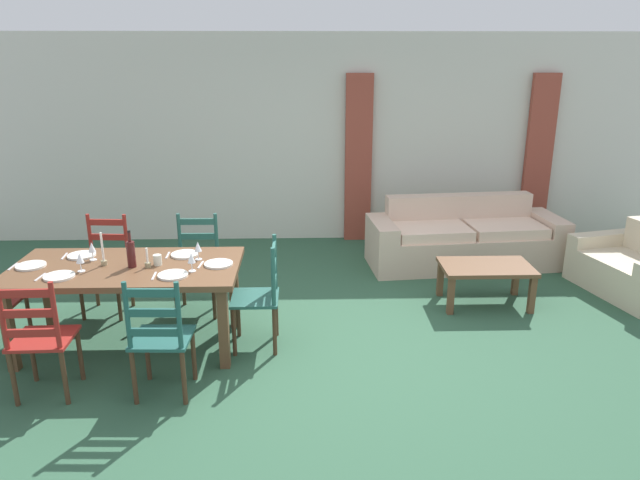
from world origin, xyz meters
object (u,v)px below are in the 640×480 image
object	(u,v)px
dining_chair_far_right	(197,265)
dining_chair_head_east	(261,295)
dining_chair_near_left	(40,338)
wine_glass_near_left	(80,259)
wine_bottle	(131,254)
wine_glass_near_right	(191,259)
dining_table	(126,275)
coffee_table	(486,271)
dining_chair_far_left	(106,265)
wine_glass_far_right	(198,247)
dining_chair_near_right	(160,338)
wine_glass_far_left	(92,248)
couch	(463,240)
armchair_upholstered	(638,270)
coffee_cup_primary	(158,260)

from	to	relation	value
dining_chair_far_right	dining_chair_head_east	distance (m)	1.02
dining_chair_near_left	wine_glass_near_left	world-z (taller)	dining_chair_near_left
dining_chair_near_left	wine_bottle	size ratio (longest dim) A/B	3.04
wine_glass_near_right	dining_chair_head_east	bearing A→B (deg)	14.19
dining_table	coffee_table	world-z (taller)	dining_table
dining_chair_far_left	wine_bottle	distance (m)	1.01
wine_glass_far_right	dining_chair_far_right	bearing A→B (deg)	102.07
dining_chair_near_right	wine_glass_near_left	distance (m)	1.08
dining_chair_near_left	dining_chair_head_east	bearing A→B (deg)	26.05
wine_glass_far_left	wine_glass_far_right	bearing A→B (deg)	-0.73
dining_table	couch	world-z (taller)	couch
dining_chair_far_left	dining_chair_head_east	xyz separation A→B (m)	(1.56, -0.77, 0.00)
wine_glass_near_left	couch	bearing A→B (deg)	29.92
dining_chair_near_left	dining_chair_near_right	bearing A→B (deg)	-0.87
wine_glass_near_right	armchair_upholstered	distance (m)	4.66
dining_chair_near_right	wine_bottle	size ratio (longest dim) A/B	3.04
dining_chair_near_right	dining_chair_far_right	size ratio (longest dim) A/B	1.00
armchair_upholstered	dining_chair_head_east	bearing A→B (deg)	-164.45
wine_glass_near_right	armchair_upholstered	size ratio (longest dim) A/B	0.12
wine_glass_far_left	couch	distance (m)	4.22
wine_glass_far_right	armchair_upholstered	size ratio (longest dim) A/B	0.12
coffee_cup_primary	armchair_upholstered	xyz separation A→B (m)	(4.77, 1.07, -0.55)
coffee_cup_primary	couch	bearing A→B (deg)	32.60
wine_glass_far_left	dining_table	bearing A→B (deg)	-25.35
dining_table	wine_glass_far_left	distance (m)	0.40
dining_chair_near_right	wine_glass_far_left	xyz separation A→B (m)	(-0.76, 0.93, 0.38)
wine_glass_near_right	wine_glass_far_right	world-z (taller)	same
wine_glass_far_right	armchair_upholstered	bearing A→B (deg)	11.93
dining_chair_far_left	coffee_table	distance (m)	3.76
wine_glass_near_left	couch	size ratio (longest dim) A/B	0.07
coffee_table	dining_chair_head_east	bearing A→B (deg)	-159.49
dining_chair_head_east	coffee_cup_primary	bearing A→B (deg)	178.51
wine_bottle	couch	bearing A→B (deg)	31.52
dining_table	couch	distance (m)	3.99
coffee_cup_primary	coffee_table	size ratio (longest dim) A/B	0.10
wine_glass_far_left	armchair_upholstered	bearing A→B (deg)	9.84
dining_chair_head_east	wine_glass_near_left	xyz separation A→B (m)	(-1.45, -0.11, 0.38)
dining_chair_far_right	wine_glass_near_right	xyz separation A→B (m)	(0.13, -0.90, 0.38)
armchair_upholstered	wine_glass_far_right	bearing A→B (deg)	-168.07
dining_chair_near_right	coffee_cup_primary	world-z (taller)	dining_chair_near_right
dining_chair_head_east	coffee_table	size ratio (longest dim) A/B	1.07
dining_table	couch	xyz separation A→B (m)	(3.42, 2.03, -0.37)
dining_table	dining_chair_far_right	xyz separation A→B (m)	(0.46, 0.76, -0.19)
dining_table	coffee_cup_primary	xyz separation A→B (m)	(0.27, 0.01, 0.13)
dining_table	dining_chair_far_right	size ratio (longest dim) A/B	1.98
wine_glass_near_right	coffee_table	size ratio (longest dim) A/B	0.18
wine_glass_far_left	armchair_upholstered	world-z (taller)	wine_glass_far_left
dining_chair_near_left	wine_glass_far_left	bearing A→B (deg)	83.35
wine_glass_near_right	dining_table	bearing A→B (deg)	165.87
dining_chair_head_east	dining_chair_near_right	bearing A→B (deg)	-131.49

